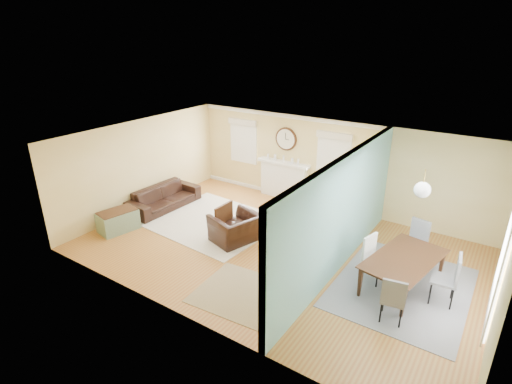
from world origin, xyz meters
TOP-DOWN VIEW (x-y plane):
  - floor at (0.00, 0.00)m, footprint 9.00×9.00m
  - wall_back at (0.00, 3.00)m, footprint 9.00×0.02m
  - wall_front at (0.00, -3.00)m, footprint 9.00×0.02m
  - wall_left at (-4.50, 0.00)m, footprint 0.02×6.00m
  - wall_right at (4.50, 0.00)m, footprint 0.02×6.00m
  - ceiling at (0.00, 0.00)m, footprint 9.00×6.00m
  - partition at (1.51, 0.28)m, footprint 0.17×6.00m
  - fireplace at (-1.50, 2.88)m, footprint 1.70×0.30m
  - wall_clock at (-1.50, 2.97)m, footprint 0.70×0.07m
  - window_left at (-3.05, 2.95)m, footprint 1.05×0.13m
  - window_right at (0.05, 2.95)m, footprint 1.05×0.13m
  - french_doors at (4.45, 0.00)m, footprint 0.06×1.70m
  - pendant at (3.00, 0.00)m, footprint 0.30×0.30m
  - rug_cream at (-2.19, 0.30)m, footprint 3.40×3.00m
  - rug_jute at (0.40, -1.86)m, footprint 2.06×1.73m
  - rug_grey at (2.91, 0.10)m, footprint 2.48×3.10m
  - sofa at (-4.00, 0.25)m, footprint 0.95×2.25m
  - eames_chair at (-1.06, -0.22)m, footprint 1.24×1.33m
  - green_chair at (0.55, 2.05)m, footprint 0.76×0.78m
  - trunk at (-3.95, -1.44)m, footprint 0.77×1.06m
  - credenza at (1.13, 1.08)m, footprint 0.48×1.41m
  - tv at (1.11, 1.08)m, footprint 0.25×1.03m
  - garden_stool at (1.14, -0.06)m, footprint 0.31×0.31m
  - potted_plant at (1.14, -0.06)m, footprint 0.40×0.37m
  - dining_table at (2.91, 0.10)m, footprint 1.43×2.10m
  - dining_chair_n at (2.81, 1.26)m, footprint 0.52×0.52m
  - dining_chair_s at (2.99, -1.00)m, footprint 0.47×0.47m
  - dining_chair_w at (2.34, 0.04)m, footprint 0.54×0.54m
  - dining_chair_e at (3.63, 0.04)m, footprint 0.51×0.51m

SIDE VIEW (x-z plane):
  - floor at x=0.00m, z-range 0.00..0.00m
  - rug_jute at x=0.40m, z-range 0.00..0.01m
  - rug_grey at x=2.91m, z-range 0.00..0.01m
  - rug_cream at x=-2.19m, z-range 0.00..0.02m
  - garden_stool at x=1.14m, z-range 0.00..0.45m
  - trunk at x=-3.95m, z-range 0.00..0.55m
  - sofa at x=-4.00m, z-range 0.00..0.65m
  - dining_table at x=2.91m, z-range 0.00..0.68m
  - green_chair at x=0.55m, z-range 0.00..0.69m
  - eames_chair at x=-1.06m, z-range 0.00..0.71m
  - credenza at x=1.13m, z-range 0.00..0.80m
  - dining_chair_s at x=2.99m, z-range 0.08..1.02m
  - dining_chair_n at x=2.81m, z-range 0.09..1.07m
  - dining_chair_w at x=2.34m, z-range 0.09..1.08m
  - fireplace at x=-1.50m, z-range 0.01..1.18m
  - dining_chair_e at x=3.63m, z-range 0.09..1.14m
  - potted_plant at x=1.14m, z-range 0.45..0.84m
  - tv at x=1.11m, z-range 0.80..1.39m
  - french_doors at x=4.45m, z-range 0.00..2.20m
  - wall_back at x=0.00m, z-range 0.00..2.60m
  - wall_front at x=0.00m, z-range 0.00..2.60m
  - wall_left at x=-4.50m, z-range 0.00..2.60m
  - wall_right at x=4.50m, z-range 0.00..2.60m
  - partition at x=1.51m, z-range 0.06..2.66m
  - window_left at x=-3.05m, z-range 0.95..2.37m
  - window_right at x=0.05m, z-range 0.95..2.37m
  - wall_clock at x=-1.50m, z-range 1.50..2.20m
  - pendant at x=3.00m, z-range 1.93..2.48m
  - ceiling at x=0.00m, z-range 2.59..2.61m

